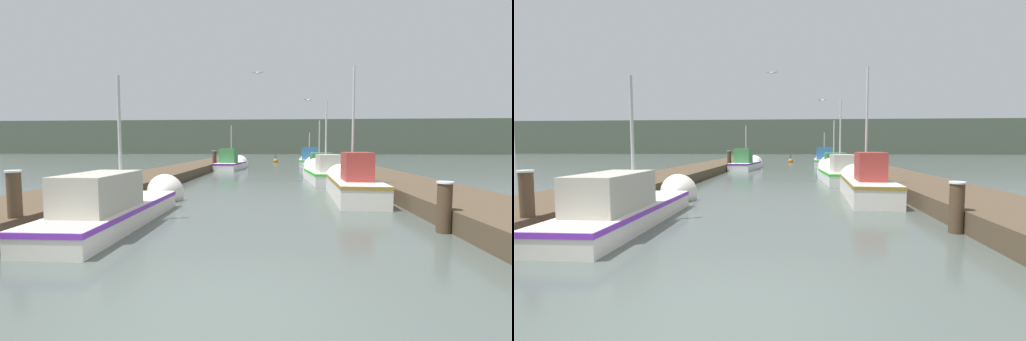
% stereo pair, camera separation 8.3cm
% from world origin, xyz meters
% --- Properties ---
extents(ground_plane, '(200.00, 200.00, 0.00)m').
position_xyz_m(ground_plane, '(0.00, 0.00, 0.00)').
color(ground_plane, '#47514C').
extents(dock_left, '(2.65, 40.00, 0.48)m').
position_xyz_m(dock_left, '(-5.53, 16.00, 0.24)').
color(dock_left, '#4C3D2B').
rests_on(dock_left, ground_plane).
extents(dock_right, '(2.65, 40.00, 0.48)m').
position_xyz_m(dock_right, '(5.53, 16.00, 0.24)').
color(dock_right, '#4C3D2B').
rests_on(dock_right, ground_plane).
extents(distant_shore_ridge, '(120.00, 16.00, 7.00)m').
position_xyz_m(distant_shore_ridge, '(0.00, 73.56, 3.50)').
color(distant_shore_ridge, '#4C5647').
rests_on(distant_shore_ridge, ground_plane).
extents(fishing_boat_0, '(1.47, 6.13, 3.88)m').
position_xyz_m(fishing_boat_0, '(-3.16, 4.49, 0.40)').
color(fishing_boat_0, silver).
rests_on(fishing_boat_0, ground_plane).
extents(fishing_boat_1, '(1.63, 5.62, 4.87)m').
position_xyz_m(fishing_boat_1, '(3.16, 8.82, 0.48)').
color(fishing_boat_1, silver).
rests_on(fishing_boat_1, ground_plane).
extents(fishing_boat_2, '(2.01, 4.90, 4.57)m').
position_xyz_m(fishing_boat_2, '(2.86, 14.06, 0.41)').
color(fishing_boat_2, silver).
rests_on(fishing_boat_2, ground_plane).
extents(fishing_boat_3, '(1.79, 5.60, 3.99)m').
position_xyz_m(fishing_boat_3, '(3.06, 18.79, 0.40)').
color(fishing_boat_3, silver).
rests_on(fishing_boat_3, ground_plane).
extents(fishing_boat_4, '(2.02, 5.35, 3.77)m').
position_xyz_m(fishing_boat_4, '(-3.11, 22.50, 0.44)').
color(fishing_boat_4, silver).
rests_on(fishing_boat_4, ground_plane).
extents(fishing_boat_5, '(1.95, 4.90, 3.45)m').
position_xyz_m(fishing_boat_5, '(3.11, 26.91, 0.49)').
color(fishing_boat_5, silver).
rests_on(fishing_boat_5, ground_plane).
extents(mooring_piling_0, '(0.33, 0.33, 1.08)m').
position_xyz_m(mooring_piling_0, '(4.08, 3.71, 0.55)').
color(mooring_piling_0, '#473523').
rests_on(mooring_piling_0, ground_plane).
extents(mooring_piling_1, '(0.36, 0.36, 1.04)m').
position_xyz_m(mooring_piling_1, '(-4.45, 5.48, 0.53)').
color(mooring_piling_1, '#473523').
rests_on(mooring_piling_1, ground_plane).
extents(mooring_piling_2, '(0.34, 0.34, 1.43)m').
position_xyz_m(mooring_piling_2, '(-4.31, 21.48, 0.72)').
color(mooring_piling_2, '#473523').
rests_on(mooring_piling_2, ground_plane).
extents(mooring_piling_3, '(0.28, 0.28, 1.37)m').
position_xyz_m(mooring_piling_3, '(-4.33, 2.37, 0.69)').
color(mooring_piling_3, '#473523').
rests_on(mooring_piling_3, ground_plane).
extents(channel_buoy, '(0.52, 0.52, 1.02)m').
position_xyz_m(channel_buoy, '(0.03, 32.85, 0.15)').
color(channel_buoy, '#BF6513').
rests_on(channel_buoy, ground_plane).
extents(seagull_lead, '(0.56, 0.30, 0.12)m').
position_xyz_m(seagull_lead, '(-0.49, 13.03, 5.29)').
color(seagull_lead, white).
extents(seagull_1, '(0.56, 0.31, 0.12)m').
position_xyz_m(seagull_1, '(2.26, 17.54, 4.55)').
color(seagull_1, white).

